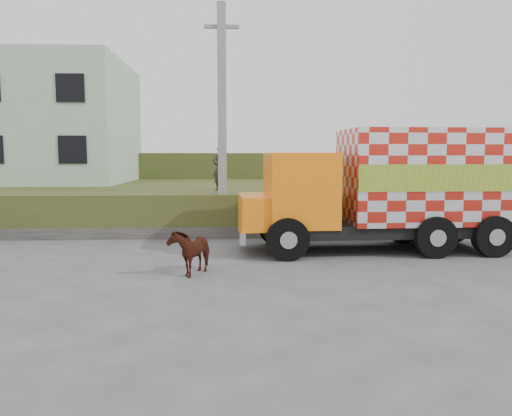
{
  "coord_description": "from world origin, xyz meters",
  "views": [
    {
      "loc": [
        -0.68,
        -12.92,
        2.82
      ],
      "look_at": [
        0.03,
        1.64,
        1.3
      ],
      "focal_mm": 35.0,
      "sensor_mm": 36.0,
      "label": 1
    }
  ],
  "objects": [
    {
      "name": "utility_pole",
      "position": [
        -1.0,
        4.6,
        4.08
      ],
      "size": [
        1.2,
        0.3,
        8.0
      ],
      "color": "gray",
      "rests_on": "ground"
    },
    {
      "name": "building",
      "position": [
        -11.0,
        13.0,
        4.5
      ],
      "size": [
        10.0,
        8.0,
        6.0
      ],
      "primitive_type": "cube",
      "color": "#A4C1A7",
      "rests_on": "embankment"
    },
    {
      "name": "embankment",
      "position": [
        0.0,
        10.0,
        0.75
      ],
      "size": [
        40.0,
        12.0,
        1.5
      ],
      "primitive_type": "cube",
      "color": "#324B19",
      "rests_on": "ground"
    },
    {
      "name": "cow",
      "position": [
        -1.67,
        -1.07,
        0.56
      ],
      "size": [
        1.07,
        1.46,
        1.12
      ],
      "primitive_type": "imported",
      "rotation": [
        0.0,
        0.0,
        -0.4
      ],
      "color": "#37170D",
      "rests_on": "ground"
    },
    {
      "name": "pedestrian",
      "position": [
        -1.12,
        6.35,
        2.36
      ],
      "size": [
        0.74,
        0.61,
        1.73
      ],
      "primitive_type": "imported",
      "rotation": [
        0.0,
        0.0,
        3.51
      ],
      "color": "#2C2A27",
      "rests_on": "embankment"
    },
    {
      "name": "ground",
      "position": [
        0.0,
        0.0,
        0.0
      ],
      "size": [
        120.0,
        120.0,
        0.0
      ],
      "primitive_type": "plane",
      "color": "#474749",
      "rests_on": "ground"
    },
    {
      "name": "cargo_truck",
      "position": [
        4.04,
        1.68,
        1.86
      ],
      "size": [
        8.16,
        3.06,
        3.6
      ],
      "rotation": [
        0.0,
        0.0,
        0.04
      ],
      "color": "black",
      "rests_on": "ground"
    },
    {
      "name": "embankment_far",
      "position": [
        0.0,
        22.0,
        1.5
      ],
      "size": [
        40.0,
        12.0,
        3.0
      ],
      "primitive_type": "cube",
      "color": "#324B19",
      "rests_on": "ground"
    },
    {
      "name": "retaining_strip",
      "position": [
        -2.0,
        4.2,
        0.2
      ],
      "size": [
        16.0,
        0.5,
        0.4
      ],
      "primitive_type": "cube",
      "color": "#595651",
      "rests_on": "ground"
    }
  ]
}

